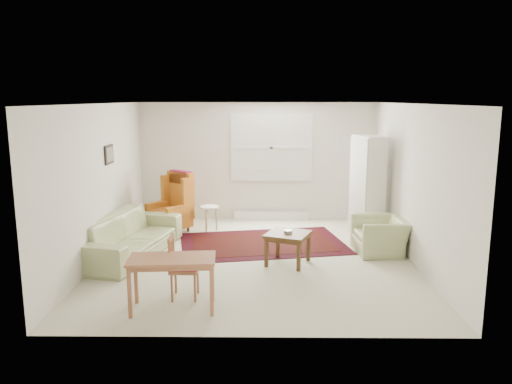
{
  "coord_description": "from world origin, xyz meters",
  "views": [
    {
      "loc": [
        0.09,
        -7.83,
        2.59
      ],
      "look_at": [
        0.0,
        0.3,
        1.05
      ],
      "focal_mm": 35.0,
      "sensor_mm": 36.0,
      "label": 1
    }
  ],
  "objects_px": {
    "armchair": "(380,232)",
    "stool": "(210,218)",
    "cabinet": "(367,186)",
    "wingback_chair": "(169,202)",
    "desk": "(173,284)",
    "coffee_table": "(288,248)",
    "desk_chair": "(185,267)",
    "sofa": "(129,228)"
  },
  "relations": [
    {
      "from": "sofa",
      "to": "desk",
      "type": "distance_m",
      "value": 2.42
    },
    {
      "from": "stool",
      "to": "coffee_table",
      "type": "bearing_deg",
      "value": -54.43
    },
    {
      "from": "sofa",
      "to": "armchair",
      "type": "bearing_deg",
      "value": -74.53
    },
    {
      "from": "armchair",
      "to": "desk",
      "type": "height_order",
      "value": "armchair"
    },
    {
      "from": "coffee_table",
      "to": "stool",
      "type": "bearing_deg",
      "value": 125.57
    },
    {
      "from": "stool",
      "to": "sofa",
      "type": "bearing_deg",
      "value": -126.02
    },
    {
      "from": "wingback_chair",
      "to": "armchair",
      "type": "bearing_deg",
      "value": 20.66
    },
    {
      "from": "wingback_chair",
      "to": "stool",
      "type": "height_order",
      "value": "wingback_chair"
    },
    {
      "from": "desk",
      "to": "sofa",
      "type": "bearing_deg",
      "value": 117.0
    },
    {
      "from": "armchair",
      "to": "stool",
      "type": "relative_size",
      "value": 1.86
    },
    {
      "from": "armchair",
      "to": "stool",
      "type": "xyz_separation_m",
      "value": [
        -3.03,
        1.4,
        -0.11
      ]
    },
    {
      "from": "stool",
      "to": "cabinet",
      "type": "xyz_separation_m",
      "value": [
        3.03,
        -0.25,
        0.7
      ]
    },
    {
      "from": "sofa",
      "to": "wingback_chair",
      "type": "bearing_deg",
      "value": -2.37
    },
    {
      "from": "wingback_chair",
      "to": "desk_chair",
      "type": "distance_m",
      "value": 3.36
    },
    {
      "from": "cabinet",
      "to": "desk_chair",
      "type": "distance_m",
      "value": 4.38
    },
    {
      "from": "sofa",
      "to": "desk_chair",
      "type": "xyz_separation_m",
      "value": [
        1.19,
        -1.78,
        -0.06
      ]
    },
    {
      "from": "wingback_chair",
      "to": "desk",
      "type": "distance_m",
      "value": 3.71
    },
    {
      "from": "desk_chair",
      "to": "sofa",
      "type": "bearing_deg",
      "value": 33.61
    },
    {
      "from": "coffee_table",
      "to": "stool",
      "type": "relative_size",
      "value": 1.26
    },
    {
      "from": "stool",
      "to": "desk",
      "type": "bearing_deg",
      "value": -91.11
    },
    {
      "from": "stool",
      "to": "wingback_chair",
      "type": "bearing_deg",
      "value": -170.68
    },
    {
      "from": "sofa",
      "to": "cabinet",
      "type": "xyz_separation_m",
      "value": [
        4.2,
        1.35,
        0.47
      ]
    },
    {
      "from": "cabinet",
      "to": "wingback_chair",
      "type": "bearing_deg",
      "value": 164.64
    },
    {
      "from": "coffee_table",
      "to": "desk",
      "type": "bearing_deg",
      "value": -130.9
    },
    {
      "from": "sofa",
      "to": "armchair",
      "type": "distance_m",
      "value": 4.21
    },
    {
      "from": "wingback_chair",
      "to": "coffee_table",
      "type": "relative_size",
      "value": 1.89
    },
    {
      "from": "coffee_table",
      "to": "stool",
      "type": "height_order",
      "value": "coffee_table"
    },
    {
      "from": "stool",
      "to": "desk",
      "type": "relative_size",
      "value": 0.47
    },
    {
      "from": "coffee_table",
      "to": "cabinet",
      "type": "xyz_separation_m",
      "value": [
        1.59,
        1.76,
        0.69
      ]
    },
    {
      "from": "desk_chair",
      "to": "wingback_chair",
      "type": "bearing_deg",
      "value": 13.5
    },
    {
      "from": "stool",
      "to": "desk_chair",
      "type": "bearing_deg",
      "value": -89.63
    },
    {
      "from": "coffee_table",
      "to": "desk",
      "type": "distance_m",
      "value": 2.31
    },
    {
      "from": "sofa",
      "to": "stool",
      "type": "distance_m",
      "value": 2.0
    },
    {
      "from": "wingback_chair",
      "to": "stool",
      "type": "xyz_separation_m",
      "value": [
        0.77,
        0.13,
        -0.35
      ]
    },
    {
      "from": "armchair",
      "to": "desk",
      "type": "distance_m",
      "value": 3.9
    },
    {
      "from": "stool",
      "to": "desk_chair",
      "type": "xyz_separation_m",
      "value": [
        0.02,
        -3.39,
        0.17
      ]
    },
    {
      "from": "wingback_chair",
      "to": "desk_chair",
      "type": "xyz_separation_m",
      "value": [
        0.79,
        -3.26,
        -0.17
      ]
    },
    {
      "from": "coffee_table",
      "to": "desk",
      "type": "relative_size",
      "value": 0.59
    },
    {
      "from": "coffee_table",
      "to": "desk_chair",
      "type": "height_order",
      "value": "desk_chair"
    },
    {
      "from": "coffee_table",
      "to": "cabinet",
      "type": "height_order",
      "value": "cabinet"
    },
    {
      "from": "sofa",
      "to": "desk_chair",
      "type": "relative_size",
      "value": 2.81
    },
    {
      "from": "wingback_chair",
      "to": "stool",
      "type": "relative_size",
      "value": 2.39
    }
  ]
}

